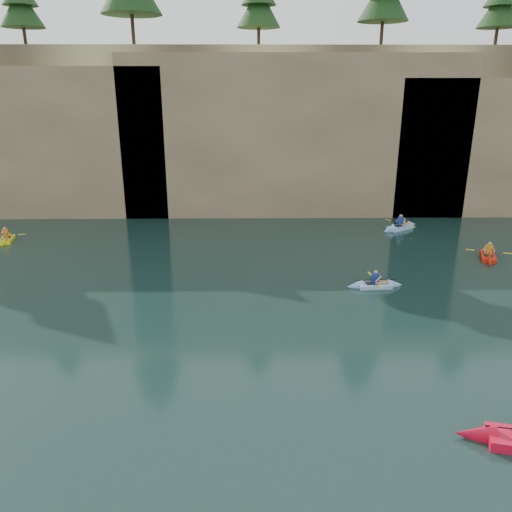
{
  "coord_description": "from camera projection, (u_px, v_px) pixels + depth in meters",
  "views": [
    {
      "loc": [
        -1.27,
        -13.1,
        8.86
      ],
      "look_at": [
        -1.02,
        4.17,
        3.0
      ],
      "focal_mm": 35.0,
      "sensor_mm": 36.0,
      "label": 1
    }
  ],
  "objects": [
    {
      "name": "kayaker_yellow",
      "position": [
        6.0,
        239.0,
        30.15
      ],
      "size": [
        2.18,
        2.8,
        1.11
      ],
      "rotation": [
        0.0,
        0.0,
        -1.36
      ],
      "color": "#F7F814",
      "rests_on": "ground"
    },
    {
      "name": "cliff",
      "position": [
        264.0,
        123.0,
        41.75
      ],
      "size": [
        70.0,
        16.0,
        12.0
      ],
      "primitive_type": "cube",
      "color": "tan",
      "rests_on": "ground"
    },
    {
      "name": "cliff_slab_center",
      "position": [
        295.0,
        135.0,
        34.86
      ],
      "size": [
        24.0,
        2.4,
        11.4
      ],
      "primitive_type": "cube",
      "color": "#A38162",
      "rests_on": "ground"
    },
    {
      "name": "sea_cave_center",
      "position": [
        211.0,
        195.0,
        35.48
      ],
      "size": [
        3.5,
        1.0,
        3.2
      ],
      "primitive_type": "cube",
      "color": "black",
      "rests_on": "ground"
    },
    {
      "name": "sea_cave_east",
      "position": [
        407.0,
        185.0,
        35.46
      ],
      "size": [
        5.0,
        1.0,
        4.5
      ],
      "primitive_type": "cube",
      "color": "black",
      "rests_on": "ground"
    },
    {
      "name": "kayaker_red_far",
      "position": [
        488.0,
        256.0,
        27.16
      ],
      "size": [
        2.18,
        3.19,
        1.15
      ],
      "rotation": [
        0.0,
        0.0,
        1.22
      ],
      "color": "red",
      "rests_on": "ground"
    },
    {
      "name": "kayaker_ltblue_mid",
      "position": [
        400.0,
        227.0,
        32.76
      ],
      "size": [
        3.09,
        2.5,
        1.24
      ],
      "rotation": [
        0.0,
        0.0,
        0.62
      ],
      "color": "#94C3F8",
      "rests_on": "ground"
    },
    {
      "name": "kayaker_ltblue_near",
      "position": [
        375.0,
        285.0,
        23.22
      ],
      "size": [
        2.71,
        2.11,
        1.05
      ],
      "rotation": [
        0.0,
        0.0,
        0.08
      ],
      "color": "#92BEF4",
      "rests_on": "ground"
    },
    {
      "name": "ground",
      "position": [
        291.0,
        392.0,
        15.26
      ],
      "size": [
        160.0,
        160.0,
        0.0
      ],
      "primitive_type": "plane",
      "color": "black",
      "rests_on": "ground"
    },
    {
      "name": "sea_cave_west",
      "position": [
        12.0,
        190.0,
        35.16
      ],
      "size": [
        4.5,
        1.0,
        4.0
      ],
      "primitive_type": "cube",
      "color": "black",
      "rests_on": "ground"
    }
  ]
}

